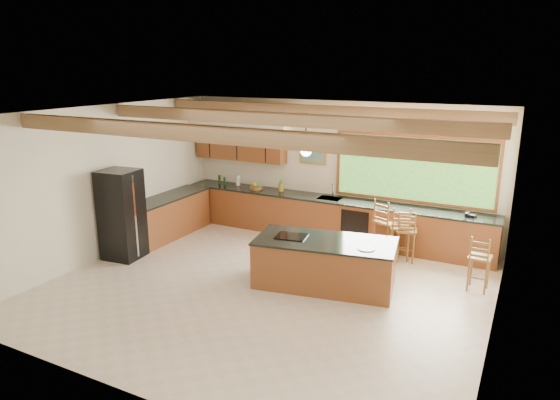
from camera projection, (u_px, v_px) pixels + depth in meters
The scene contains 9 objects.
ground at pixel (266, 288), 8.64m from camera, with size 7.20×7.20×0.00m, color beige.
room_shell at pixel (275, 155), 8.69m from camera, with size 7.27×6.54×3.02m.
counter_run at pixel (288, 218), 11.04m from camera, with size 7.12×3.10×1.22m.
island at pixel (325, 263), 8.64m from camera, with size 2.55×1.52×0.85m.
refrigerator at pixel (122, 215), 9.81m from camera, with size 0.76×0.74×1.78m.
bar_stool_a at pixel (386, 223), 9.88m from camera, with size 0.56×0.56×1.19m.
bar_stool_b at pixel (399, 229), 9.73m from camera, with size 0.50×0.50×1.09m.
bar_stool_c at pixel (480, 259), 8.38m from camera, with size 0.37×0.37×0.99m.
bar_stool_d at pixel (406, 231), 9.64m from camera, with size 0.43×0.43×1.05m.
Camera 1 is at (3.85, -6.95, 3.72)m, focal length 32.00 mm.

